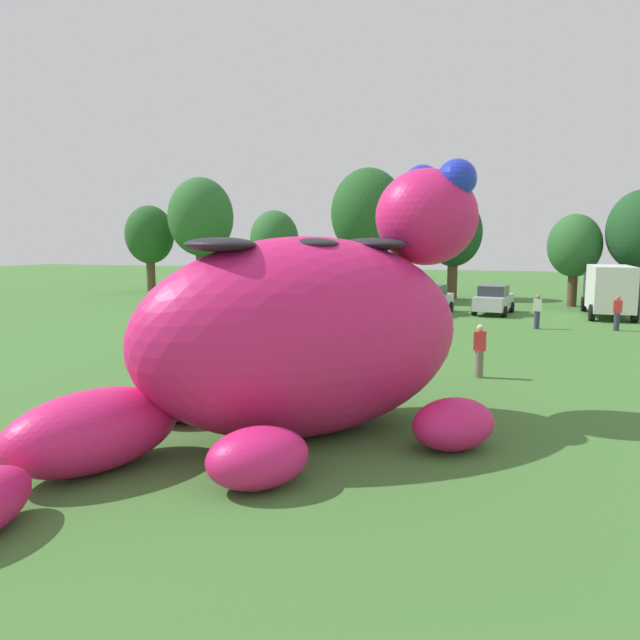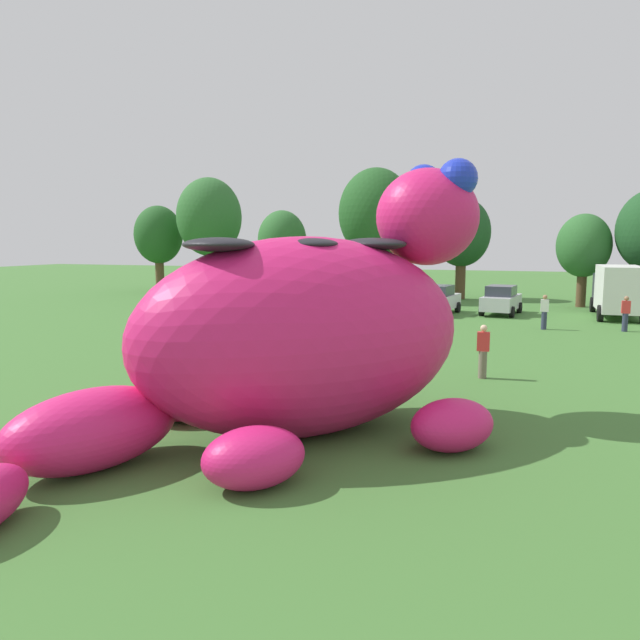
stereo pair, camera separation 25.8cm
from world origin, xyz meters
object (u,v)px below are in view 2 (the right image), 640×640
Objects in this scene: spectator_near_inflatable at (544,312)px; spectator_far_side at (483,352)px; car_black at (280,293)px; car_silver at (501,300)px; car_white at (438,300)px; box_truck at (617,289)px; car_orange at (385,296)px; spectator_mid_field at (626,314)px; spectator_by_cars at (355,361)px; spectator_wandering at (318,322)px; car_green at (334,295)px; giant_inflatable_creature at (305,334)px.

spectator_far_side is at bearing -99.90° from spectator_near_inflatable.
car_black is 1.00× the size of car_silver.
box_truck reaches higher than car_white.
box_truck is 19.33m from spectator_far_side.
car_orange is at bearing 148.38° from spectator_near_inflatable.
car_black reaches higher than spectator_far_side.
spectator_mid_field is at bearing -93.26° from box_truck.
spectator_by_cars is 8.60m from spectator_wandering.
spectator_far_side is (14.29, -17.36, -0.01)m from car_black.
car_orange is at bearing 158.25° from spectator_mid_field.
car_green is 6.98m from car_white.
car_black is at bearing 119.60° from spectator_wandering.
spectator_mid_field is (9.49, -4.10, -0.01)m from car_white.
spectator_wandering is (3.36, -12.76, -0.01)m from car_green.
box_truck is 3.75× the size of spectator_by_cars.
car_orange is 2.49× the size of spectator_far_side.
spectator_by_cars and spectator_far_side have the same top height.
spectator_wandering is at bearing -75.26° from car_green.
box_truck reaches higher than car_orange.
giant_inflatable_creature is 6.71× the size of spectator_mid_field.
car_black is 2.53× the size of spectator_near_inflatable.
giant_inflatable_creature is 2.67× the size of car_silver.
spectator_mid_field is (16.37, -5.31, -0.01)m from car_green.
car_silver is at bearing -172.89° from box_truck.
car_orange is at bearing 89.78° from spectator_wandering.
box_truck reaches higher than car_green.
car_black and car_green have the same top height.
box_truck reaches higher than spectator_mid_field.
car_green is 2.52× the size of spectator_mid_field.
giant_inflatable_creature is at bearing -89.10° from car_white.
car_black is at bearing 161.58° from spectator_near_inflatable.
car_white is 2.51× the size of spectator_near_inflatable.
car_orange is at bearing 112.27° from spectator_far_side.
car_orange is 13.34m from box_truck.
car_black reaches higher than spectator_mid_field.
car_silver reaches higher than spectator_mid_field.
box_truck is 3.75× the size of spectator_mid_field.
box_truck is at bearing 86.74° from spectator_mid_field.
spectator_far_side is (3.42, 2.69, 0.00)m from spectator_by_cars.
car_orange reaches higher than spectator_mid_field.
giant_inflatable_creature is at bearing -65.85° from car_black.
car_white is at bearing 73.06° from spectator_wandering.
car_black is at bearing 166.26° from spectator_mid_field.
car_white is 2.51× the size of spectator_mid_field.
spectator_near_inflatable is 11.62m from spectator_wandering.
car_orange reaches higher than spectator_near_inflatable.
car_orange and car_silver have the same top height.
spectator_wandering is 1.00× the size of spectator_far_side.
spectator_far_side is at bearing -89.36° from car_silver.
box_truck is at bearing 69.51° from giant_inflatable_creature.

